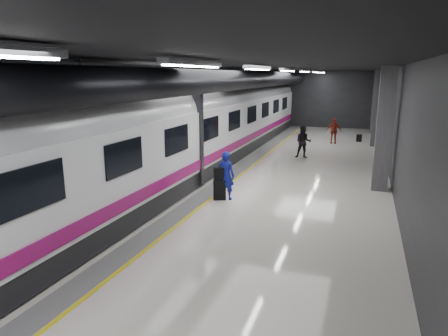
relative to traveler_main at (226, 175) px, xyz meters
The scene contains 9 objects.
ground 1.38m from the traveler_main, 65.28° to the left, with size 40.00×40.00×0.00m, color beige.
platform_hall 3.34m from the traveler_main, 84.95° to the left, with size 10.02×40.02×4.51m.
train 3.21m from the traveler_main, 160.35° to the left, with size 3.05×38.00×4.05m.
traveler_main is the anchor object (origin of this frame).
suitcase_main 0.54m from the traveler_main, 146.22° to the right, with size 0.42×0.27×0.69m, color black.
shoulder_bag 0.27m from the traveler_main, 145.65° to the right, with size 0.33×0.17×0.44m, color black.
traveler_far_a 8.07m from the traveler_main, 79.70° to the left, with size 0.81×0.63×1.66m, color black.
traveler_far_b 13.38m from the traveler_main, 79.04° to the left, with size 0.92×0.38×1.57m, color maroon.
suitcase_far 14.87m from the traveler_main, 74.13° to the left, with size 0.32×0.20×0.46m, color black.
Camera 1 is at (3.86, -13.44, 4.17)m, focal length 32.00 mm.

